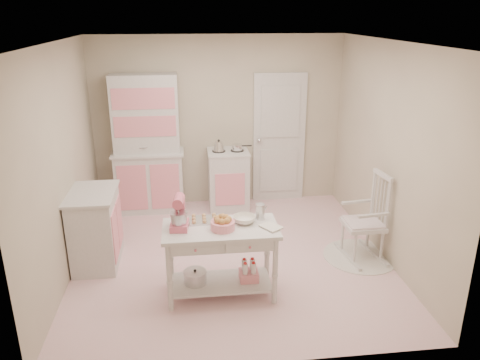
% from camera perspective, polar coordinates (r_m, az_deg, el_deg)
% --- Properties ---
extents(room_shell, '(3.84, 3.84, 2.62)m').
position_cam_1_polar(room_shell, '(5.33, -1.14, 6.22)').
color(room_shell, pink).
rests_on(room_shell, ground).
extents(door, '(0.82, 0.05, 2.04)m').
position_cam_1_polar(door, '(7.42, 4.79, 5.08)').
color(door, silver).
rests_on(door, ground).
extents(hutch, '(1.06, 0.50, 2.08)m').
position_cam_1_polar(hutch, '(7.09, -11.24, 4.23)').
color(hutch, silver).
rests_on(hutch, ground).
extents(stove, '(0.62, 0.57, 0.92)m').
position_cam_1_polar(stove, '(7.22, -1.44, 0.08)').
color(stove, silver).
rests_on(stove, ground).
extents(base_cabinet, '(0.54, 0.84, 0.92)m').
position_cam_1_polar(base_cabinet, '(5.89, -17.20, -5.62)').
color(base_cabinet, silver).
rests_on(base_cabinet, ground).
extents(lace_rug, '(0.92, 0.92, 0.01)m').
position_cam_1_polar(lace_rug, '(6.15, 14.43, -8.96)').
color(lace_rug, white).
rests_on(lace_rug, ground).
extents(rocking_chair, '(0.57, 0.78, 1.10)m').
position_cam_1_polar(rocking_chair, '(5.91, 14.88, -4.33)').
color(rocking_chair, silver).
rests_on(rocking_chair, ground).
extents(work_table, '(1.20, 0.60, 0.80)m').
position_cam_1_polar(work_table, '(5.06, -2.33, -9.86)').
color(work_table, silver).
rests_on(work_table, ground).
extents(stand_mixer, '(0.23, 0.30, 0.34)m').
position_cam_1_polar(stand_mixer, '(4.81, -7.45, -4.06)').
color(stand_mixer, '#E25F7B').
rests_on(stand_mixer, work_table).
extents(cookie_tray, '(0.34, 0.24, 0.02)m').
position_cam_1_polar(cookie_tray, '(5.02, -4.27, -4.88)').
color(cookie_tray, silver).
rests_on(cookie_tray, work_table).
extents(bread_basket, '(0.25, 0.25, 0.09)m').
position_cam_1_polar(bread_basket, '(4.81, -2.12, -5.53)').
color(bread_basket, pink).
rests_on(bread_basket, work_table).
extents(mixing_bowl, '(0.24, 0.24, 0.07)m').
position_cam_1_polar(mixing_bowl, '(4.95, 0.54, -4.84)').
color(mixing_bowl, silver).
rests_on(mixing_bowl, work_table).
extents(metal_pitcher, '(0.10, 0.10, 0.17)m').
position_cam_1_polar(metal_pitcher, '(5.03, 2.46, -3.86)').
color(metal_pitcher, silver).
rests_on(metal_pitcher, work_table).
extents(recipe_book, '(0.26, 0.27, 0.02)m').
position_cam_1_polar(recipe_book, '(4.81, 3.10, -6.00)').
color(recipe_book, silver).
rests_on(recipe_book, work_table).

